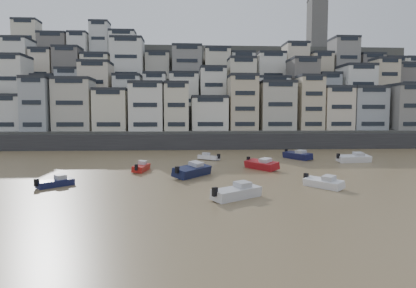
{
  "coord_description": "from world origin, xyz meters",
  "views": [
    {
      "loc": [
        5.04,
        -18.27,
        7.86
      ],
      "look_at": [
        8.25,
        30.0,
        4.0
      ],
      "focal_mm": 32.0,
      "sensor_mm": 36.0,
      "label": 1
    }
  ],
  "objects": [
    {
      "name": "ground",
      "position": [
        0.0,
        0.0,
        0.0
      ],
      "size": [
        400.0,
        400.0,
        0.0
      ],
      "primitive_type": "plane",
      "color": "olive",
      "rests_on": "ground"
    },
    {
      "name": "harbor_wall",
      "position": [
        10.0,
        65.0,
        1.75
      ],
      "size": [
        140.0,
        3.0,
        3.5
      ],
      "primitive_type": "cube",
      "color": "#38383A",
      "rests_on": "ground"
    },
    {
      "name": "hillside",
      "position": [
        14.73,
        104.84,
        13.01
      ],
      "size": [
        141.04,
        66.0,
        50.0
      ],
      "color": "#4C4C47",
      "rests_on": "ground"
    },
    {
      "name": "boat_e",
      "position": [
        16.2,
        33.9,
        0.84
      ],
      "size": [
        4.8,
        6.31,
        1.67
      ],
      "primitive_type": null,
      "rotation": [
        0.0,
        0.0,
        -1.05
      ],
      "color": "maroon",
      "rests_on": "ground"
    },
    {
      "name": "boat_h",
      "position": [
        9.42,
        45.36,
        0.6
      ],
      "size": [
        4.27,
        4.02,
        1.21
      ],
      "primitive_type": null,
      "rotation": [
        0.0,
        0.0,
        2.42
      ],
      "color": "silver",
      "rests_on": "ground"
    },
    {
      "name": "boat_b",
      "position": [
        20.01,
        20.11,
        0.65
      ],
      "size": [
        4.0,
        4.84,
        1.31
      ],
      "primitive_type": null,
      "rotation": [
        0.0,
        0.0,
        -0.97
      ],
      "color": "silver",
      "rests_on": "ground"
    },
    {
      "name": "boat_g",
      "position": [
        33.02,
        40.49,
        0.82
      ],
      "size": [
        6.21,
        2.7,
        1.64
      ],
      "primitive_type": null,
      "rotation": [
        0.0,
        0.0,
        0.12
      ],
      "color": "silver",
      "rests_on": "ground"
    },
    {
      "name": "boat_j",
      "position": [
        -8.93,
        22.65,
        0.59
      ],
      "size": [
        4.04,
        4.06,
        1.18
      ],
      "primitive_type": null,
      "rotation": [
        0.0,
        0.0,
        0.79
      ],
      "color": "#151B44",
      "rests_on": "ground"
    },
    {
      "name": "boat_a",
      "position": [
        9.98,
        15.64,
        0.78
      ],
      "size": [
        5.7,
        4.84,
        1.55
      ],
      "primitive_type": null,
      "rotation": [
        0.0,
        0.0,
        0.63
      ],
      "color": "silver",
      "rests_on": "ground"
    },
    {
      "name": "boat_i",
      "position": [
        25.12,
        45.61,
        0.88
      ],
      "size": [
        4.54,
        6.72,
        1.75
      ],
      "primitive_type": null,
      "rotation": [
        0.0,
        0.0,
        -1.15
      ],
      "color": "#13153D",
      "rests_on": "ground"
    },
    {
      "name": "boat_f",
      "position": [
        -0.85,
        33.31,
        0.67
      ],
      "size": [
        2.41,
        5.12,
        1.34
      ],
      "primitive_type": null,
      "rotation": [
        0.0,
        0.0,
        1.4
      ],
      "color": "#B21A16",
      "rests_on": "ground"
    },
    {
      "name": "boat_c",
      "position": [
        6.12,
        28.31,
        0.91
      ],
      "size": [
        5.69,
        6.63,
        1.81
      ],
      "primitive_type": null,
      "rotation": [
        0.0,
        0.0,
        0.93
      ],
      "color": "#12193B",
      "rests_on": "ground"
    },
    {
      "name": "person_pink",
      "position": [
        16.44,
        33.88,
        0.87
      ],
      "size": [
        0.44,
        0.44,
        1.74
      ],
      "primitive_type": null,
      "color": "#F3ACB7",
      "rests_on": "ground"
    }
  ]
}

